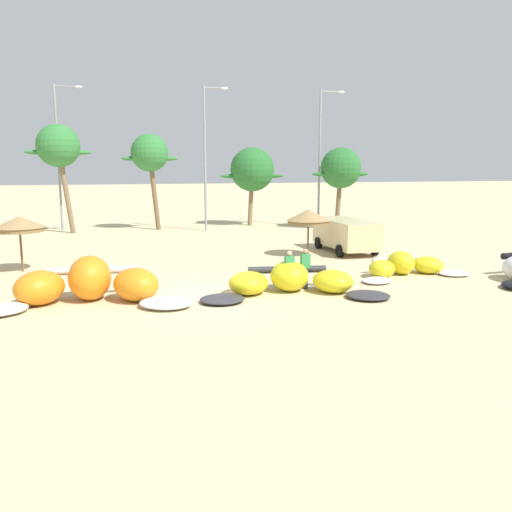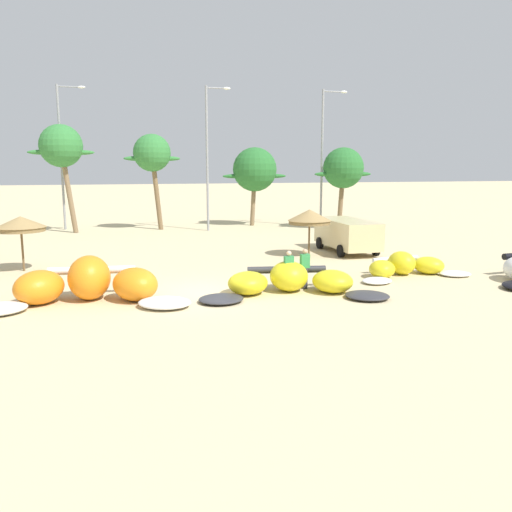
{
  "view_description": "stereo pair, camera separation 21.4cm",
  "coord_description": "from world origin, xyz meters",
  "px_view_note": "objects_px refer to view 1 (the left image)",
  "views": [
    {
      "loc": [
        -3.4,
        -19.73,
        4.85
      ],
      "look_at": [
        2.74,
        2.0,
        1.0
      ],
      "focal_mm": 36.93,
      "sensor_mm": 36.0,
      "label": 1
    },
    {
      "loc": [
        -3.19,
        -19.79,
        4.85
      ],
      "look_at": [
        2.74,
        2.0,
        1.0
      ],
      "focal_mm": 36.93,
      "sensor_mm": 36.0,
      "label": 2
    }
  ],
  "objects_px": {
    "kite_left_of_center": "(291,282)",
    "parked_van": "(345,233)",
    "kite_left": "(88,285)",
    "lamppost_east": "(321,152)",
    "palm_right_of_gap": "(341,169)",
    "person_by_umbrellas": "(305,268)",
    "beach_umbrella_middle": "(19,224)",
    "palm_left_of_gap": "(58,147)",
    "kite_center": "(405,267)",
    "lamppost_east_center": "(207,152)",
    "person_near_kites": "(289,271)",
    "lamppost_west_center": "(60,150)",
    "palm_center_left": "(150,154)",
    "palm_center_right": "(252,170)",
    "beach_umbrella_near_palms": "(308,217)"
  },
  "relations": [
    {
      "from": "parked_van",
      "to": "palm_left_of_gap",
      "type": "height_order",
      "value": "palm_left_of_gap"
    },
    {
      "from": "kite_left",
      "to": "kite_center",
      "type": "xyz_separation_m",
      "value": [
        13.57,
        1.13,
        -0.22
      ]
    },
    {
      "from": "person_near_kites",
      "to": "palm_center_right",
      "type": "bearing_deg",
      "value": 78.14
    },
    {
      "from": "person_near_kites",
      "to": "lamppost_east_center",
      "type": "relative_size",
      "value": 0.15
    },
    {
      "from": "kite_center",
      "to": "lamppost_east_center",
      "type": "bearing_deg",
      "value": 105.95
    },
    {
      "from": "person_by_umbrellas",
      "to": "beach_umbrella_middle",
      "type": "bearing_deg",
      "value": 149.1
    },
    {
      "from": "kite_left_of_center",
      "to": "lamppost_east_center",
      "type": "height_order",
      "value": "lamppost_east_center"
    },
    {
      "from": "palm_center_right",
      "to": "palm_right_of_gap",
      "type": "bearing_deg",
      "value": -35.17
    },
    {
      "from": "palm_right_of_gap",
      "to": "lamppost_west_center",
      "type": "bearing_deg",
      "value": 165.84
    },
    {
      "from": "lamppost_east_center",
      "to": "palm_right_of_gap",
      "type": "bearing_deg",
      "value": -8.98
    },
    {
      "from": "kite_left",
      "to": "person_near_kites",
      "type": "distance_m",
      "value": 7.54
    },
    {
      "from": "beach_umbrella_middle",
      "to": "lamppost_west_center",
      "type": "xyz_separation_m",
      "value": [
        0.68,
        16.99,
        3.82
      ]
    },
    {
      "from": "beach_umbrella_near_palms",
      "to": "palm_left_of_gap",
      "type": "distance_m",
      "value": 20.1
    },
    {
      "from": "palm_center_left",
      "to": "lamppost_east_center",
      "type": "xyz_separation_m",
      "value": [
        4.06,
        -1.69,
        0.15
      ]
    },
    {
      "from": "lamppost_west_center",
      "to": "person_near_kites",
      "type": "bearing_deg",
      "value": -67.47
    },
    {
      "from": "lamppost_east_center",
      "to": "parked_van",
      "type": "bearing_deg",
      "value": -64.64
    },
    {
      "from": "palm_left_of_gap",
      "to": "palm_center_right",
      "type": "height_order",
      "value": "palm_left_of_gap"
    },
    {
      "from": "person_by_umbrellas",
      "to": "parked_van",
      "type": "bearing_deg",
      "value": 55.62
    },
    {
      "from": "lamppost_east",
      "to": "kite_left",
      "type": "bearing_deg",
      "value": -130.76
    },
    {
      "from": "kite_left",
      "to": "lamppost_east",
      "type": "bearing_deg",
      "value": 49.24
    },
    {
      "from": "kite_left",
      "to": "palm_left_of_gap",
      "type": "height_order",
      "value": "palm_left_of_gap"
    },
    {
      "from": "parked_van",
      "to": "palm_center_left",
      "type": "height_order",
      "value": "palm_center_left"
    },
    {
      "from": "palm_right_of_gap",
      "to": "lamppost_east",
      "type": "bearing_deg",
      "value": 121.13
    },
    {
      "from": "kite_left_of_center",
      "to": "palm_center_left",
      "type": "xyz_separation_m",
      "value": [
        -3.44,
        22.49,
        5.31
      ]
    },
    {
      "from": "palm_right_of_gap",
      "to": "person_by_umbrellas",
      "type": "bearing_deg",
      "value": -118.36
    },
    {
      "from": "kite_center",
      "to": "lamppost_east_center",
      "type": "xyz_separation_m",
      "value": [
        -5.44,
        19.03,
        5.51
      ]
    },
    {
      "from": "person_by_umbrellas",
      "to": "palm_center_left",
      "type": "xyz_separation_m",
      "value": [
        -4.24,
        21.91,
        4.94
      ]
    },
    {
      "from": "kite_left",
      "to": "lamppost_east_center",
      "type": "height_order",
      "value": "lamppost_east_center"
    },
    {
      "from": "kite_left",
      "to": "kite_left_of_center",
      "type": "relative_size",
      "value": 1.05
    },
    {
      "from": "palm_left_of_gap",
      "to": "palm_center_left",
      "type": "relative_size",
      "value": 1.08
    },
    {
      "from": "lamppost_west_center",
      "to": "lamppost_east_center",
      "type": "xyz_separation_m",
      "value": [
        10.61,
        -3.64,
        -0.13
      ]
    },
    {
      "from": "kite_left_of_center",
      "to": "parked_van",
      "type": "relative_size",
      "value": 1.45
    },
    {
      "from": "parked_van",
      "to": "person_by_umbrellas",
      "type": "relative_size",
      "value": 3.14
    },
    {
      "from": "beach_umbrella_middle",
      "to": "palm_left_of_gap",
      "type": "relative_size",
      "value": 0.33
    },
    {
      "from": "person_by_umbrellas",
      "to": "palm_right_of_gap",
      "type": "distance_m",
      "value": 21.48
    },
    {
      "from": "lamppost_east_center",
      "to": "lamppost_east",
      "type": "bearing_deg",
      "value": -0.02
    },
    {
      "from": "kite_left_of_center",
      "to": "person_near_kites",
      "type": "distance_m",
      "value": 0.47
    },
    {
      "from": "kite_left_of_center",
      "to": "palm_left_of_gap",
      "type": "xyz_separation_m",
      "value": [
        -9.91,
        22.09,
        5.76
      ]
    },
    {
      "from": "beach_umbrella_near_palms",
      "to": "person_near_kites",
      "type": "distance_m",
      "value": 8.65
    },
    {
      "from": "person_by_umbrellas",
      "to": "palm_right_of_gap",
      "type": "height_order",
      "value": "palm_right_of_gap"
    },
    {
      "from": "palm_right_of_gap",
      "to": "lamppost_east",
      "type": "distance_m",
      "value": 2.29
    },
    {
      "from": "beach_umbrella_middle",
      "to": "lamppost_east_center",
      "type": "distance_m",
      "value": 17.87
    },
    {
      "from": "beach_umbrella_middle",
      "to": "beach_umbrella_near_palms",
      "type": "relative_size",
      "value": 1.01
    },
    {
      "from": "parked_van",
      "to": "lamppost_east_center",
      "type": "xyz_separation_m",
      "value": [
        -5.73,
        12.09,
        4.83
      ]
    },
    {
      "from": "palm_center_right",
      "to": "lamppost_east",
      "type": "bearing_deg",
      "value": -27.45
    },
    {
      "from": "lamppost_east",
      "to": "palm_center_right",
      "type": "bearing_deg",
      "value": 152.55
    },
    {
      "from": "beach_umbrella_middle",
      "to": "lamppost_east",
      "type": "bearing_deg",
      "value": 33.03
    },
    {
      "from": "person_by_umbrellas",
      "to": "lamppost_east",
      "type": "xyz_separation_m",
      "value": [
        9.07,
        20.21,
        5.16
      ]
    },
    {
      "from": "person_by_umbrellas",
      "to": "palm_center_left",
      "type": "distance_m",
      "value": 22.85
    },
    {
      "from": "kite_left",
      "to": "beach_umbrella_middle",
      "type": "relative_size",
      "value": 2.99
    }
  ]
}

